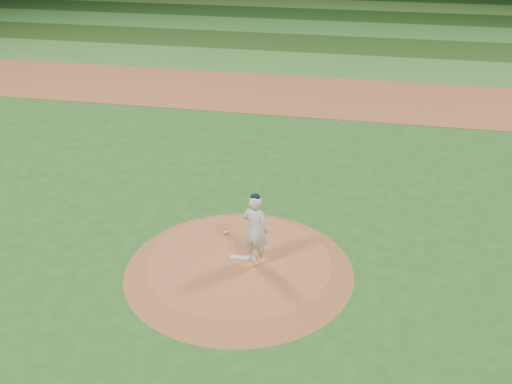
% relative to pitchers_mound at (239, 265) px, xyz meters
% --- Properties ---
extents(ground, '(120.00, 120.00, 0.00)m').
position_rel_pitchers_mound_xyz_m(ground, '(0.00, 0.00, -0.12)').
color(ground, '#25581C').
rests_on(ground, ground).
extents(infield_dirt_band, '(70.00, 6.00, 0.02)m').
position_rel_pitchers_mound_xyz_m(infield_dirt_band, '(0.00, 14.00, -0.12)').
color(infield_dirt_band, '#95502E').
rests_on(infield_dirt_band, ground).
extents(outfield_stripe_0, '(70.00, 5.00, 0.02)m').
position_rel_pitchers_mound_xyz_m(outfield_stripe_0, '(0.00, 19.50, -0.12)').
color(outfield_stripe_0, '#377229').
rests_on(outfield_stripe_0, ground).
extents(outfield_stripe_1, '(70.00, 5.00, 0.02)m').
position_rel_pitchers_mound_xyz_m(outfield_stripe_1, '(0.00, 24.50, -0.12)').
color(outfield_stripe_1, '#1F4014').
rests_on(outfield_stripe_1, ground).
extents(outfield_stripe_2, '(70.00, 5.00, 0.02)m').
position_rel_pitchers_mound_xyz_m(outfield_stripe_2, '(0.00, 29.50, -0.12)').
color(outfield_stripe_2, '#32742A').
rests_on(outfield_stripe_2, ground).
extents(outfield_stripe_3, '(70.00, 5.00, 0.02)m').
position_rel_pitchers_mound_xyz_m(outfield_stripe_3, '(0.00, 34.50, -0.12)').
color(outfield_stripe_3, '#193F14').
rests_on(outfield_stripe_3, ground).
extents(outfield_stripe_4, '(70.00, 5.00, 0.02)m').
position_rel_pitchers_mound_xyz_m(outfield_stripe_4, '(0.00, 39.50, -0.12)').
color(outfield_stripe_4, '#457D2D').
rests_on(outfield_stripe_4, ground).
extents(pitchers_mound, '(5.50, 5.50, 0.25)m').
position_rel_pitchers_mound_xyz_m(pitchers_mound, '(0.00, 0.00, 0.00)').
color(pitchers_mound, '#A55B33').
rests_on(pitchers_mound, ground).
extents(pitching_rubber, '(0.63, 0.22, 0.03)m').
position_rel_pitchers_mound_xyz_m(pitching_rubber, '(0.07, 0.13, 0.14)').
color(pitching_rubber, beige).
rests_on(pitching_rubber, pitchers_mound).
extents(rosin_bag, '(0.13, 0.13, 0.07)m').
position_rel_pitchers_mound_xyz_m(rosin_bag, '(-0.63, 1.15, 0.16)').
color(rosin_bag, silver).
rests_on(rosin_bag, pitchers_mound).
extents(pitcher_on_mound, '(0.73, 0.58, 1.81)m').
position_rel_pitchers_mound_xyz_m(pitcher_on_mound, '(0.38, 0.08, 1.02)').
color(pitcher_on_mound, white).
rests_on(pitcher_on_mound, pitchers_mound).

